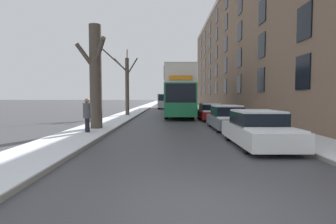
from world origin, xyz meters
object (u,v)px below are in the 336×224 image
Objects in this scene: parked_car_2 at (209,112)px; pedestrian_left_sidewalk at (86,115)px; bare_tree_left_1 at (126,83)px; parked_car_1 at (226,118)px; parked_car_0 at (257,130)px; oncoming_van at (164,101)px; bare_tree_left_0 at (95,76)px; double_decker_bus at (177,90)px.

parked_car_2 is 11.45m from pedestrian_left_sidewalk.
bare_tree_left_1 is 12.84m from parked_car_1.
bare_tree_left_1 is 1.56× the size of parked_car_0.
parked_car_2 is at bearing -78.95° from oncoming_van.
pedestrian_left_sidewalk is at bearing -161.89° from parked_car_1.
pedestrian_left_sidewalk is at bearing -96.65° from oncoming_van.
bare_tree_left_0 is 2.67m from pedestrian_left_sidewalk.
oncoming_van reaches higher than parked_car_0.
double_decker_bus is at bearing 128.95° from pedestrian_left_sidewalk.
parked_car_0 is 7.99m from pedestrian_left_sidewalk.
double_decker_bus reaches higher than pedestrian_left_sidewalk.
bare_tree_left_0 is 0.85× the size of bare_tree_left_1.
parked_car_0 is 32.43m from oncoming_van.
bare_tree_left_0 is 10.84m from bare_tree_left_1.
parked_car_1 is at bearing 78.24° from pedestrian_left_sidewalk.
pedestrian_left_sidewalk is at bearing -130.57° from parked_car_2.
bare_tree_left_0 reaches higher than oncoming_van.
oncoming_van is (3.44, 27.60, -1.79)m from bare_tree_left_0.
double_decker_bus is (4.97, 11.07, -0.48)m from bare_tree_left_0.
bare_tree_left_0 is 1.30× the size of parked_car_2.
bare_tree_left_1 is at bearing 90.04° from bare_tree_left_0.
double_decker_bus is 10.80m from parked_car_1.
pedestrian_left_sidewalk is (-3.42, -29.30, -0.27)m from oncoming_van.
parked_car_0 is (7.47, -4.58, -2.42)m from bare_tree_left_0.
parked_car_1 is (0.00, 5.31, 0.01)m from parked_car_0.
parked_car_1 is at bearing -53.53° from bare_tree_left_1.
parked_car_1 is 2.43× the size of pedestrian_left_sidewalk.
double_decker_bus is 15.96m from parked_car_0.
double_decker_bus reaches higher than oncoming_van.
bare_tree_left_1 reaches higher than pedestrian_left_sidewalk.
oncoming_van is at bearing 95.29° from double_decker_bus.
double_decker_bus reaches higher than parked_car_1.
bare_tree_left_0 is 27.87m from oncoming_van.
bare_tree_left_1 is 1.55× the size of parked_car_1.
double_decker_bus is 2.53× the size of parked_car_2.
parked_car_2 is at bearing 90.00° from parked_car_0.
bare_tree_left_0 is 12.14m from double_decker_bus.
bare_tree_left_0 is 9.08m from parked_car_0.
parked_car_0 is at bearing -82.87° from oncoming_van.
parked_car_1 is at bearing 90.00° from parked_car_0.
parked_car_0 is at bearing 39.03° from pedestrian_left_sidewalk.
bare_tree_left_0 reaches higher than parked_car_1.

